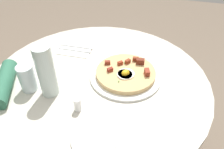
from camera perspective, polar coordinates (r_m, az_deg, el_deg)
name	(u,v)px	position (r m, az deg, el deg)	size (l,w,h in m)	color
dining_table	(100,104)	(1.15, -3.15, -7.50)	(1.01, 1.01, 0.72)	beige
pizza_plate	(125,76)	(1.04, 3.45, -0.31)	(0.33, 0.33, 0.01)	white
breakfast_pizza	(126,73)	(1.03, 3.56, 0.49)	(0.27, 0.27, 0.05)	tan
bread_plate	(94,138)	(0.81, -4.53, -15.93)	(0.16, 0.16, 0.01)	white
napkin	(76,49)	(1.24, -9.22, 6.45)	(0.17, 0.14, 0.00)	white
fork	(77,46)	(1.25, -8.95, 7.07)	(0.18, 0.01, 0.01)	silver
knife	(74,50)	(1.23, -9.54, 6.17)	(0.18, 0.01, 0.01)	silver
water_glass	(27,78)	(1.01, -20.81, -0.88)	(0.07, 0.07, 0.12)	silver
water_bottle	(46,72)	(0.93, -16.44, 0.73)	(0.07, 0.07, 0.23)	silver
salt_shaker	(77,105)	(0.89, -8.78, -7.58)	(0.03, 0.03, 0.06)	white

